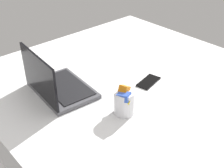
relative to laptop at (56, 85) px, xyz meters
The scene contains 4 objects.
bed_mattress 51.23cm from the laptop, 134.33° to the right, with size 180.00×140.00×18.00cm, color white.
laptop is the anchor object (origin of this frame).
snack_cup 35.22cm from the laptop, 157.83° to the right, with size 10.32×9.53×14.44cm.
cell_phone 46.28cm from the laptop, 119.86° to the right, with size 6.80×14.00×0.80cm, color black.
Camera 1 is at (-69.76, 94.05, 97.04)cm, focal length 46.86 mm.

